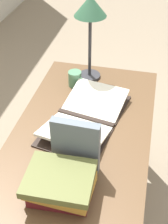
{
  "coord_description": "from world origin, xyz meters",
  "views": [
    {
      "loc": [
        -1.08,
        -0.26,
        1.74
      ],
      "look_at": [
        0.06,
        -0.0,
        0.8
      ],
      "focal_mm": 50.0,
      "sensor_mm": 36.0,
      "label": 1
    }
  ],
  "objects_px": {
    "open_book": "(86,117)",
    "book_stack_tall": "(60,185)",
    "reading_lamp": "(90,13)",
    "coffee_mug": "(75,79)",
    "book_standing_upright": "(76,146)"
  },
  "relations": [
    {
      "from": "open_book",
      "to": "book_stack_tall",
      "type": "bearing_deg",
      "value": -168.88
    },
    {
      "from": "book_standing_upright",
      "to": "book_stack_tall",
      "type": "bearing_deg",
      "value": 172.33
    },
    {
      "from": "book_standing_upright",
      "to": "coffee_mug",
      "type": "distance_m",
      "value": 0.63
    },
    {
      "from": "coffee_mug",
      "to": "book_stack_tall",
      "type": "bearing_deg",
      "value": -169.99
    },
    {
      "from": "open_book",
      "to": "book_stack_tall",
      "type": "distance_m",
      "value": 0.47
    },
    {
      "from": "open_book",
      "to": "coffee_mug",
      "type": "relative_size",
      "value": 5.88
    },
    {
      "from": "open_book",
      "to": "reading_lamp",
      "type": "xyz_separation_m",
      "value": [
        0.4,
        0.07,
        0.38
      ]
    },
    {
      "from": "reading_lamp",
      "to": "coffee_mug",
      "type": "height_order",
      "value": "reading_lamp"
    },
    {
      "from": "reading_lamp",
      "to": "book_stack_tall",
      "type": "bearing_deg",
      "value": -175.23
    },
    {
      "from": "open_book",
      "to": "coffee_mug",
      "type": "bearing_deg",
      "value": 34.28
    },
    {
      "from": "open_book",
      "to": "coffee_mug",
      "type": "height_order",
      "value": "coffee_mug"
    },
    {
      "from": "open_book",
      "to": "book_standing_upright",
      "type": "distance_m",
      "value": 0.33
    },
    {
      "from": "book_stack_tall",
      "to": "reading_lamp",
      "type": "height_order",
      "value": "reading_lamp"
    },
    {
      "from": "reading_lamp",
      "to": "open_book",
      "type": "bearing_deg",
      "value": -170.49
    },
    {
      "from": "open_book",
      "to": "book_standing_upright",
      "type": "relative_size",
      "value": 2.36
    }
  ]
}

